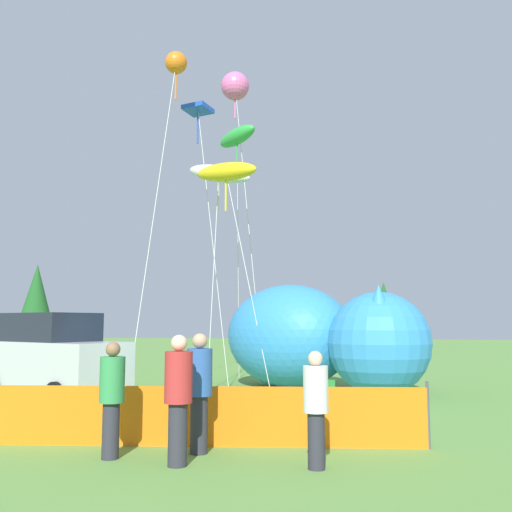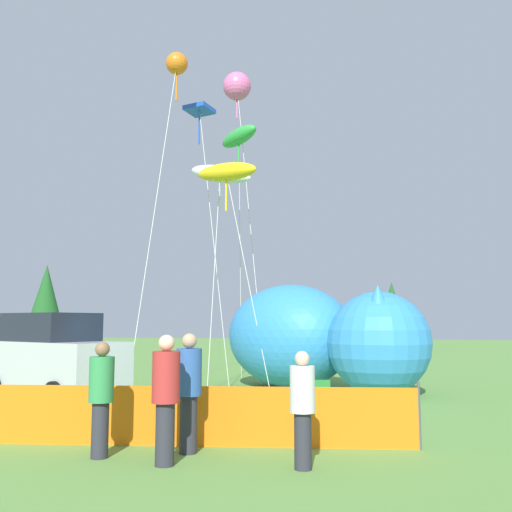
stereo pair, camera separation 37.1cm
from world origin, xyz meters
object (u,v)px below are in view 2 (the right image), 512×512
Objects in this scene: kite_yellow_hero at (226,172)px; folding_chair at (320,397)px; kite_orange_flower at (177,66)px; spectator_in_black_shirt at (101,394)px; kite_white_ghost at (220,174)px; kite_green_fish at (239,138)px; spectator_in_yellow_shirt at (303,404)px; spectator_in_blue_shirt at (166,393)px; kite_blue_box at (200,115)px; inflatable_cat at (316,340)px; spectator_in_green_shirt at (189,387)px; parked_car at (54,357)px; kite_pink_octopus at (237,87)px.

folding_chair is at bearing -55.77° from kite_yellow_hero.
folding_chair is 0.08× the size of kite_orange_flower.
kite_white_ghost is (-1.06, 10.65, 6.34)m from spectator_in_black_shirt.
spectator_in_yellow_shirt is at bearing -72.03° from kite_green_fish.
spectator_in_yellow_shirt is at bearing 5.78° from spectator_in_blue_shirt.
kite_blue_box is 2.10m from kite_orange_flower.
spectator_in_blue_shirt reaches higher than spectator_in_yellow_shirt.
kite_yellow_hero reaches higher than folding_chair.
spectator_in_yellow_shirt is 0.18× the size of kite_green_fish.
folding_chair is 10.32m from kite_white_ghost.
kite_yellow_hero is 0.79× the size of kite_green_fish.
spectator_in_green_shirt is (-1.15, -8.97, -0.49)m from inflatable_cat.
spectator_in_black_shirt is at bearing -154.46° from spectator_in_green_shirt.
kite_blue_box is (-5.07, 10.86, 8.70)m from spectator_in_yellow_shirt.
kite_blue_box is at bearing 168.40° from kite_white_ghost.
kite_blue_box is 1.24× the size of kite_white_ghost.
kite_green_fish reaches higher than inflatable_cat.
inflatable_cat is 9.05m from spectator_in_green_shirt.
parked_car is at bearing -115.09° from folding_chair.
kite_pink_octopus is at bearing 113.28° from kite_green_fish.
parked_car is 0.50× the size of kite_green_fish.
spectator_in_green_shirt is (5.76, -5.47, -0.09)m from parked_car.
spectator_in_green_shirt is at bearing 84.60° from spectator_in_blue_shirt.
spectator_in_yellow_shirt is at bearing -64.98° from kite_blue_box.
folding_chair is 0.47× the size of spectator_in_black_shirt.
inflatable_cat is 3.95× the size of spectator_in_black_shirt.
spectator_in_black_shirt is 0.22× the size of kite_white_ghost.
kite_orange_flower is (-5.36, 9.12, 9.84)m from spectator_in_yellow_shirt.
spectator_in_green_shirt is (1.24, 0.59, 0.07)m from spectator_in_black_shirt.
kite_yellow_hero is 3.32m from kite_green_fish.
kite_green_fish reaches higher than parked_car.
kite_green_fish is (-0.66, 11.80, 8.04)m from spectator_in_black_shirt.
parked_car is 10.07m from kite_blue_box.
kite_pink_octopus is (1.05, 1.39, 1.57)m from kite_blue_box.
kite_green_fish reaches higher than folding_chair.
spectator_in_blue_shirt is 12.76m from kite_white_ghost.
inflatable_cat is 0.60× the size of kite_pink_octopus.
kite_blue_box is (-3.13, 10.22, 8.57)m from spectator_in_green_shirt.
spectator_in_blue_shirt is (-1.88, -4.32, 0.55)m from folding_chair.
parked_car is 10.35m from kite_orange_flower.
parked_car is 12.35m from kite_pink_octopus.
parked_car is 9.83m from spectator_in_yellow_shirt.
kite_white_ghost is (-3.45, 1.09, 5.78)m from inflatable_cat.
kite_orange_flower reaches higher than parked_car.
folding_chair is 0.11× the size of kite_white_ghost.
kite_yellow_hero reaches higher than spectator_in_black_shirt.
spectator_in_blue_shirt is (-2.02, -0.20, 0.13)m from spectator_in_yellow_shirt.
spectator_in_blue_shirt is at bearing -11.75° from spectator_in_black_shirt.
kite_blue_box is at bearing 115.02° from spectator_in_yellow_shirt.
kite_blue_box is at bearing -154.23° from folding_chair.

